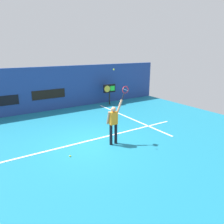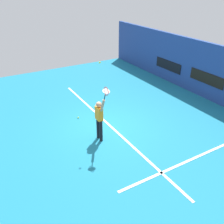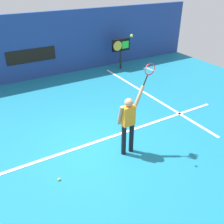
{
  "view_description": "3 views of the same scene",
  "coord_description": "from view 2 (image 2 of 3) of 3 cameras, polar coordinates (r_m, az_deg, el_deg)",
  "views": [
    {
      "loc": [
        -3.93,
        -7.8,
        3.97
      ],
      "look_at": [
        0.82,
        -0.38,
        1.38
      ],
      "focal_mm": 33.94,
      "sensor_mm": 36.0,
      "label": 1
    },
    {
      "loc": [
        8.17,
        -4.39,
        5.74
      ],
      "look_at": [
        1.0,
        -0.24,
        1.28
      ],
      "focal_mm": 39.35,
      "sensor_mm": 36.0,
      "label": 2
    },
    {
      "loc": [
        -2.52,
        -5.33,
        4.49
      ],
      "look_at": [
        0.65,
        0.07,
        0.97
      ],
      "focal_mm": 40.51,
      "sensor_mm": 36.0,
      "label": 3
    }
  ],
  "objects": [
    {
      "name": "court_sideline",
      "position": [
        9.75,
        19.52,
        -9.64
      ],
      "size": [
        0.1,
        7.0,
        0.01
      ],
      "primitive_type": "cube",
      "color": "white",
      "rests_on": "ground_plane"
    },
    {
      "name": "sponsor_banner_center",
      "position": [
        14.12,
        21.08,
        7.34
      ],
      "size": [
        2.2,
        0.03,
        0.6
      ],
      "primitive_type": "cube",
      "color": "black"
    },
    {
      "name": "tennis_racket",
      "position": [
        8.53,
        -1.41,
        4.69
      ],
      "size": [
        0.41,
        0.27,
        0.62
      ],
      "color": "black"
    },
    {
      "name": "back_wall",
      "position": [
        14.1,
        21.64,
        8.68
      ],
      "size": [
        18.0,
        0.2,
        2.94
      ],
      "primitive_type": "cube",
      "color": "navy",
      "rests_on": "ground_plane"
    },
    {
      "name": "court_baseline",
      "position": [
        10.99,
        -0.57,
        -3.13
      ],
      "size": [
        10.0,
        0.1,
        0.01
      ],
      "primitive_type": "cube",
      "color": "white",
      "rests_on": "ground_plane"
    },
    {
      "name": "tennis_ball",
      "position": [
        8.69,
        -2.85,
        11.42
      ],
      "size": [
        0.07,
        0.07,
        0.07
      ],
      "primitive_type": "sphere",
      "color": "#CCE033"
    },
    {
      "name": "sponsor_banner_portside",
      "position": [
        16.07,
        12.92,
        10.54
      ],
      "size": [
        2.2,
        0.03,
        0.6
      ],
      "primitive_type": "cube",
      "color": "black"
    },
    {
      "name": "spare_ball",
      "position": [
        11.66,
        -7.86,
        -1.27
      ],
      "size": [
        0.07,
        0.07,
        0.07
      ],
      "primitive_type": "sphere",
      "color": "#CCE033",
      "rests_on": "ground_plane"
    },
    {
      "name": "ground_plane",
      "position": [
        10.9,
        -1.58,
        -3.45
      ],
      "size": [
        18.0,
        18.0,
        0.0
      ],
      "primitive_type": "plane",
      "color": "teal"
    },
    {
      "name": "tennis_player",
      "position": [
        9.58,
        -2.97,
        -1.31
      ],
      "size": [
        0.71,
        0.31,
        1.96
      ],
      "color": "black",
      "rests_on": "ground_plane"
    }
  ]
}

